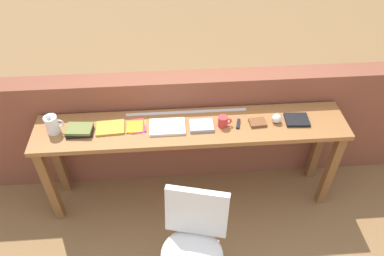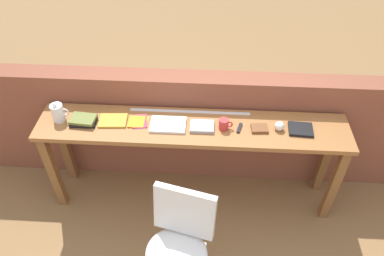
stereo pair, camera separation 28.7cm
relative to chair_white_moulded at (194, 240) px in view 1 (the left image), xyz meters
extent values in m
plane|color=olive|center=(0.04, 0.50, -0.53)|extent=(40.00, 40.00, 0.00)
cube|color=brown|center=(0.04, 1.14, 0.03)|extent=(6.00, 0.20, 1.12)
cube|color=#996033|center=(0.04, 0.80, 0.33)|extent=(2.50, 0.44, 0.04)
cube|color=brown|center=(-1.15, 0.64, -0.11)|extent=(0.07, 0.07, 0.84)
cube|color=brown|center=(1.23, 0.64, -0.11)|extent=(0.07, 0.07, 0.84)
cube|color=brown|center=(-1.15, 0.96, -0.11)|extent=(0.07, 0.07, 0.84)
cube|color=brown|center=(1.23, 0.96, -0.11)|extent=(0.07, 0.07, 0.84)
ellipsoid|color=white|center=(-0.02, -0.07, -0.08)|extent=(0.53, 0.51, 0.08)
cube|color=white|center=(0.03, 0.12, 0.16)|extent=(0.45, 0.21, 0.40)
cylinder|color=#B2B2B7|center=(-0.14, 0.13, -0.32)|extent=(0.02, 0.02, 0.41)
cylinder|color=#B2B2B7|center=(0.18, 0.05, -0.32)|extent=(0.02, 0.02, 0.41)
cylinder|color=white|center=(-1.03, 0.81, 0.43)|extent=(0.10, 0.10, 0.15)
cone|color=white|center=(-1.03, 0.78, 0.52)|extent=(0.04, 0.03, 0.04)
torus|color=white|center=(-0.97, 0.81, 0.44)|extent=(0.07, 0.01, 0.07)
cube|color=black|center=(-0.83, 0.79, 0.37)|extent=(0.21, 0.14, 0.03)
cube|color=olive|center=(-0.83, 0.79, 0.39)|extent=(0.21, 0.16, 0.02)
cube|color=gold|center=(-0.60, 0.82, 0.36)|extent=(0.23, 0.18, 0.02)
cube|color=yellow|center=(-0.39, 0.82, 0.35)|extent=(0.14, 0.16, 0.00)
cube|color=purple|center=(-0.38, 0.81, 0.36)|extent=(0.11, 0.14, 0.00)
cube|color=#E5334C|center=(-0.38, 0.83, 0.36)|extent=(0.15, 0.18, 0.00)
cube|color=orange|center=(-0.41, 0.82, 0.36)|extent=(0.13, 0.14, 0.00)
cube|color=white|center=(-0.15, 0.79, 0.36)|extent=(0.28, 0.19, 0.02)
cube|color=#9E9EA3|center=(0.12, 0.78, 0.37)|extent=(0.19, 0.15, 0.03)
cylinder|color=red|center=(0.29, 0.79, 0.40)|extent=(0.08, 0.08, 0.09)
torus|color=red|center=(0.33, 0.79, 0.40)|extent=(0.06, 0.01, 0.06)
cube|color=black|center=(0.42, 0.79, 0.36)|extent=(0.05, 0.11, 0.02)
cube|color=brown|center=(0.57, 0.79, 0.37)|extent=(0.14, 0.11, 0.02)
sphere|color=silver|center=(0.72, 0.80, 0.39)|extent=(0.08, 0.08, 0.08)
cube|color=black|center=(0.89, 0.80, 0.36)|extent=(0.20, 0.17, 0.02)
cube|color=silver|center=(0.01, 0.97, 0.35)|extent=(1.00, 0.03, 0.00)
camera|label=1|loc=(-0.11, -1.40, 2.34)|focal=35.00mm
camera|label=2|loc=(0.17, -1.40, 2.34)|focal=35.00mm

